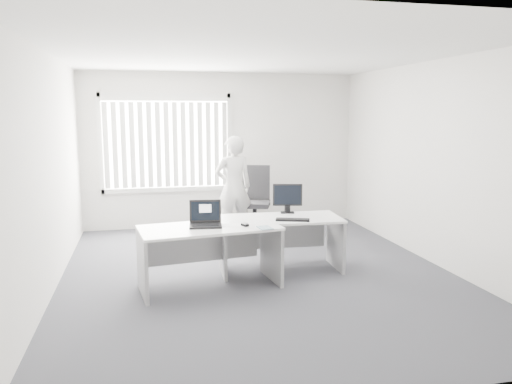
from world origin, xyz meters
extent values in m
plane|color=#414247|center=(0.00, 0.00, 0.00)|extent=(6.00, 6.00, 0.00)
cube|color=silver|center=(0.00, 3.00, 1.40)|extent=(5.00, 0.02, 2.80)
cube|color=silver|center=(0.00, -3.00, 1.40)|extent=(5.00, 0.02, 2.80)
cube|color=silver|center=(-2.50, 0.00, 1.40)|extent=(0.02, 6.00, 2.80)
cube|color=silver|center=(2.50, 0.00, 1.40)|extent=(0.02, 6.00, 2.80)
cube|color=silver|center=(0.00, 0.00, 2.80)|extent=(5.00, 6.00, 0.02)
cube|color=silver|center=(-1.00, 2.96, 1.55)|extent=(2.32, 0.06, 1.76)
cube|color=white|center=(-0.68, -0.33, 0.73)|extent=(1.73, 0.98, 0.03)
cube|color=#939395|center=(-1.47, -0.44, 0.36)|extent=(0.13, 0.71, 0.72)
cube|color=#939395|center=(0.11, -0.23, 0.36)|extent=(0.13, 0.71, 0.72)
cube|color=white|center=(0.32, 0.10, 0.71)|extent=(1.61, 0.82, 0.03)
cube|color=#939395|center=(-0.45, 0.14, 0.35)|extent=(0.07, 0.68, 0.69)
cube|color=#939395|center=(1.09, 0.06, 0.35)|extent=(0.07, 0.68, 0.69)
cylinder|color=black|center=(0.45, 2.24, 0.04)|extent=(0.84, 0.84, 0.09)
cylinder|color=black|center=(0.45, 2.24, 0.25)|extent=(0.08, 0.08, 0.51)
cube|color=black|center=(0.45, 2.24, 0.51)|extent=(0.65, 0.65, 0.08)
cube|color=black|center=(0.53, 2.46, 0.86)|extent=(0.48, 0.22, 0.61)
imported|color=silver|center=(0.04, 2.03, 0.86)|extent=(0.66, 0.47, 1.71)
cube|color=white|center=(-0.39, -0.32, 0.75)|extent=(0.27, 0.20, 0.00)
cube|color=silver|center=(-0.05, -0.56, 0.75)|extent=(0.17, 0.22, 0.01)
cube|color=black|center=(0.42, -0.11, 0.73)|extent=(0.45, 0.28, 0.02)
camera|label=1|loc=(-1.43, -6.10, 2.10)|focal=35.00mm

